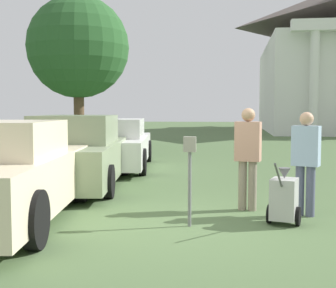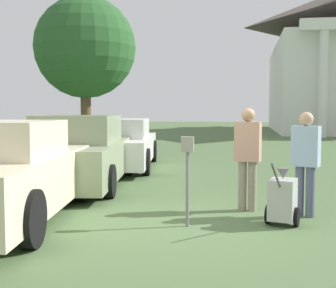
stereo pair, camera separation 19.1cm
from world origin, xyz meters
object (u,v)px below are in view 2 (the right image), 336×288
object	(u,v)px
parked_car_cream	(2,174)
parking_meter	(187,164)
parked_car_white	(119,145)
person_worker	(248,152)
equipment_cart	(282,199)
parked_car_sage	(81,153)
person_supervisor	(306,158)

from	to	relation	value
parked_car_cream	parking_meter	world-z (taller)	parked_car_cream
parked_car_white	parked_car_cream	bearing A→B (deg)	-97.82
parked_car_white	person_worker	distance (m)	6.48
parked_car_cream	parked_car_white	bearing A→B (deg)	82.18
parked_car_cream	equipment_cart	world-z (taller)	parked_car_cream
parked_car_sage	parked_car_white	bearing A→B (deg)	82.19
parking_meter	equipment_cart	xyz separation A→B (m)	(1.37, 0.30, -0.53)
parked_car_sage	parked_car_white	distance (m)	3.20
parked_car_sage	person_worker	world-z (taller)	person_worker
person_worker	person_supervisor	bearing A→B (deg)	174.66
parked_car_sage	person_worker	bearing A→B (deg)	-37.60
person_supervisor	parking_meter	bearing A→B (deg)	49.95
parked_car_cream	person_supervisor	world-z (taller)	person_supervisor
parking_meter	person_worker	size ratio (longest dim) A/B	0.76
equipment_cart	parked_car_cream	bearing A→B (deg)	-159.24
parked_car_cream	person_worker	distance (m)	3.94
parked_car_cream	person_supervisor	size ratio (longest dim) A/B	2.98
equipment_cart	person_supervisor	bearing A→B (deg)	73.68
parked_car_sage	parked_car_white	world-z (taller)	parked_car_sage
parking_meter	person_worker	xyz separation A→B (m)	(0.86, 1.23, 0.07)
parked_car_sage	equipment_cart	xyz separation A→B (m)	(4.21, -3.05, -0.33)
parked_car_cream	person_supervisor	distance (m)	4.72
parked_car_white	parking_meter	size ratio (longest dim) A/B	4.13
parked_car_cream	parking_meter	xyz separation A→B (m)	(2.84, 0.09, 0.20)
equipment_cart	person_worker	bearing A→B (deg)	134.02
parked_car_white	person_worker	size ratio (longest dim) A/B	3.13
parked_car_cream	parking_meter	distance (m)	2.85
parked_car_sage	person_supervisor	distance (m)	5.20
parking_meter	person_supervisor	size ratio (longest dim) A/B	0.79
parked_car_sage	person_supervisor	xyz separation A→B (m)	(4.60, -2.42, 0.23)
equipment_cart	parked_car_white	bearing A→B (deg)	139.50
parked_car_cream	person_worker	bearing A→B (deg)	11.77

